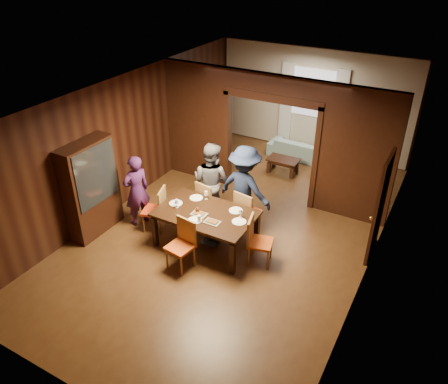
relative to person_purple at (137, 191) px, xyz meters
The scene contains 32 objects.
floor 2.25m from the person_purple, 24.02° to the left, with size 9.00×9.00×0.00m, color #4A2A14.
ceiling 2.98m from the person_purple, 24.02° to the left, with size 5.50×9.00×0.02m, color silver.
room_walls 3.42m from the person_purple, 54.99° to the left, with size 5.52×9.01×2.90m.
person_purple is the anchor object (origin of this frame).
person_grey 1.57m from the person_purple, 37.91° to the left, with size 0.85×0.67×1.76m, color #535259.
person_navy 2.25m from the person_purple, 26.53° to the left, with size 1.18×0.68×1.83m, color #161E37.
sofa 5.11m from the person_purple, 67.64° to the left, with size 1.83×0.72×0.53m, color #8EB7BA.
serving_bowl 1.76m from the person_purple, ahead, with size 0.37×0.37×0.09m, color black.
dining_table 1.71m from the person_purple, ahead, with size 1.90×1.18×0.76m, color black.
coffee_table 4.11m from the person_purple, 63.51° to the left, with size 0.80×0.50×0.40m, color black.
chair_left 0.53m from the person_purple, ahead, with size 0.44×0.44×0.97m, color red, non-canonical shape.
chair_right 2.85m from the person_purple, ahead, with size 0.44×0.44×0.97m, color #BF4811, non-canonical shape.
chair_far_l 1.55m from the person_purple, 32.61° to the left, with size 0.44×0.44×0.97m, color #EC4216, non-canonical shape.
chair_far_r 2.36m from the person_purple, 21.89° to the left, with size 0.44×0.44×0.97m, color #D64814, non-canonical shape.
chair_near 1.81m from the person_purple, 26.37° to the right, with size 0.44×0.44×0.97m, color #D64D14, non-canonical shape.
hutch 0.91m from the person_purple, 133.44° to the right, with size 0.40×1.20×2.00m, color black.
door_right 4.82m from the person_purple, 16.35° to the left, with size 0.06×0.90×2.10m, color black.
window_far 5.71m from the person_purple, 70.08° to the left, with size 1.20×0.03×1.30m, color silver.
curtain_left 5.40m from the person_purple, 77.45° to the left, with size 0.35×0.06×2.40m, color white.
curtain_right 5.91m from the person_purple, 63.07° to the left, with size 0.35×0.06×2.40m, color white.
plate_left 0.97m from the person_purple, ahead, with size 0.27×0.27×0.01m, color silver.
plate_far_l 1.28m from the person_purple, 18.08° to the left, with size 0.27×0.27×0.01m, color white.
plate_far_r 2.18m from the person_purple, ahead, with size 0.27×0.27×0.01m, color silver.
plate_right 2.37m from the person_purple, ahead, with size 0.27×0.27×0.01m, color silver.
plate_near 1.66m from the person_purple, 10.58° to the right, with size 0.27×0.27×0.01m, color silver.
platter_a 1.59m from the person_purple, ahead, with size 0.30×0.20×0.04m, color gray.
platter_b 1.95m from the person_purple, ahead, with size 0.30×0.20×0.04m, color slate.
wineglass_left 1.08m from the person_purple, ahead, with size 0.08×0.08×0.18m, color silver, non-canonical shape.
wineglass_far 1.49m from the person_purple, 18.14° to the left, with size 0.08×0.08×0.18m, color white, non-canonical shape.
wineglass_right 2.34m from the person_purple, ahead, with size 0.08×0.08×0.18m, color silver, non-canonical shape.
tumbler 1.75m from the person_purple, ahead, with size 0.07×0.07×0.14m, color white.
condiment_jar 1.52m from the person_purple, ahead, with size 0.08×0.08×0.11m, color #481E10, non-canonical shape.
Camera 1 is at (3.49, -6.83, 5.38)m, focal length 35.00 mm.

